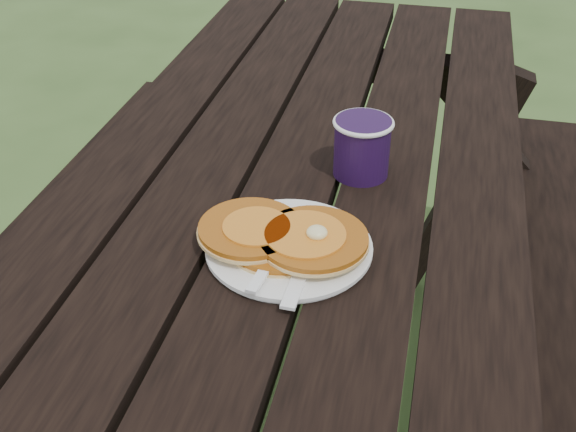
% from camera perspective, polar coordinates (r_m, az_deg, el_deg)
% --- Properties ---
extents(picnic_table, '(1.36, 1.80, 0.75)m').
position_cam_1_polar(picnic_table, '(1.47, 0.73, -8.86)').
color(picnic_table, black).
rests_on(picnic_table, ground).
extents(plate, '(0.31, 0.31, 0.01)m').
position_cam_1_polar(plate, '(1.03, 0.07, -2.54)').
color(plate, white).
rests_on(plate, picnic_table).
extents(pancake_stack, '(0.24, 0.16, 0.04)m').
position_cam_1_polar(pancake_stack, '(1.02, -0.35, -1.62)').
color(pancake_stack, '#AE5B13').
rests_on(pancake_stack, plate).
extents(knife, '(0.03, 0.18, 0.00)m').
position_cam_1_polar(knife, '(0.98, 1.26, -3.96)').
color(knife, white).
rests_on(knife, plate).
extents(fork, '(0.05, 0.16, 0.01)m').
position_cam_1_polar(fork, '(0.97, -1.73, -4.08)').
color(fork, white).
rests_on(fork, plate).
extents(coffee_cup, '(0.10, 0.10, 0.10)m').
position_cam_1_polar(coffee_cup, '(1.19, 5.88, 5.68)').
color(coffee_cup, '#210C34').
rests_on(coffee_cup, picnic_table).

